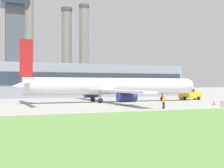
# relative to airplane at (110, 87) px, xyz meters

# --- Properties ---
(ground_plane) EXTENTS (400.00, 400.00, 0.00)m
(ground_plane) POSITION_rel_airplane_xyz_m (-2.86, -0.86, -2.69)
(ground_plane) COLOR #999691
(terminal_building) EXTENTS (61.40, 14.97, 24.89)m
(terminal_building) POSITION_rel_airplane_xyz_m (-3.59, 26.60, 1.95)
(terminal_building) COLOR #8C939E
(terminal_building) RESTS_ON ground_plane
(smokestack_left) EXTENTS (3.12, 3.12, 38.23)m
(smokestack_left) POSITION_rel_airplane_xyz_m (-6.64, 57.69, 16.55)
(smokestack_left) COLOR gray
(smokestack_left) RESTS_ON ground_plane
(smokestack_right) EXTENTS (3.93, 3.93, 29.82)m
(smokestack_right) POSITION_rel_airplane_xyz_m (5.91, 56.77, 12.38)
(smokestack_right) COLOR gray
(smokestack_right) RESTS_ON ground_plane
(smokestack_far) EXTENTS (3.66, 3.66, 30.78)m
(smokestack_far) POSITION_rel_airplane_xyz_m (11.42, 54.02, 12.85)
(smokestack_far) COLOR gray
(smokestack_far) RESTS_ON ground_plane
(airplane) EXTENTS (33.36, 32.38, 10.15)m
(airplane) POSITION_rel_airplane_xyz_m (0.00, 0.00, 0.00)
(airplane) COLOR silver
(airplane) RESTS_ON ground_plane
(pushback_tug) EXTENTS (4.48, 3.20, 2.12)m
(pushback_tug) POSITION_rel_airplane_xyz_m (17.89, 1.94, -1.72)
(pushback_tug) COLOR yellow
(pushback_tug) RESTS_ON ground_plane
(ground_crew_person) EXTENTS (0.52, 0.52, 1.71)m
(ground_crew_person) POSITION_rel_airplane_xyz_m (0.95, -16.14, -1.82)
(ground_crew_person) COLOR #23283D
(ground_crew_person) RESTS_ON ground_plane
(traffic_cone_near_nose) EXTENTS (0.56, 0.56, 0.69)m
(traffic_cone_near_nose) POSITION_rel_airplane_xyz_m (11.97, -12.30, -2.37)
(traffic_cone_near_nose) COLOR black
(traffic_cone_near_nose) RESTS_ON ground_plane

